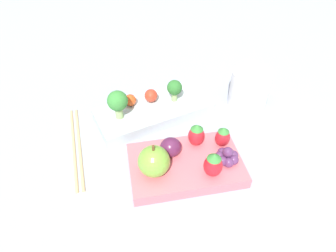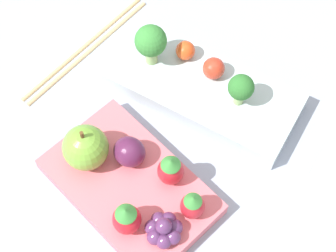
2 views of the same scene
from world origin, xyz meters
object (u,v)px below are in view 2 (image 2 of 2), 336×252
object	(u,v)px
bento_box_fruit	(130,186)
strawberry_0	(192,205)
broccoli_floret_1	(241,88)
plum	(129,152)
broccoli_floret_0	(151,42)
strawberry_1	(171,170)
apple	(86,148)
cherry_tomato_0	(215,69)
bento_box_savoury	(203,90)
grape_cluster	(164,229)
strawberry_2	(127,218)
cherry_tomato_1	(185,50)
chopsticks_pair	(86,48)

from	to	relation	value
bento_box_fruit	strawberry_0	world-z (taller)	strawberry_0
broccoli_floret_1	plum	distance (m)	0.14
broccoli_floret_0	strawberry_1	xyz separation A→B (m)	(0.11, -0.11, -0.02)
apple	strawberry_1	bearing A→B (deg)	23.07
apple	plum	world-z (taller)	apple
cherry_tomato_0	bento_box_savoury	bearing A→B (deg)	-97.76
grape_cluster	strawberry_2	bearing A→B (deg)	-153.43
broccoli_floret_0	cherry_tomato_1	xyz separation A→B (m)	(0.03, 0.03, -0.03)
bento_box_savoury	grape_cluster	world-z (taller)	grape_cluster
cherry_tomato_1	strawberry_0	size ratio (longest dim) A/B	0.59
broccoli_floret_0	apple	size ratio (longest dim) A/B	0.98
plum	grape_cluster	bearing A→B (deg)	-28.26
strawberry_2	plum	world-z (taller)	strawberry_2
chopsticks_pair	strawberry_0	bearing A→B (deg)	-22.09
strawberry_0	chopsticks_pair	world-z (taller)	strawberry_0
apple	grape_cluster	bearing A→B (deg)	-7.67
cherry_tomato_0	cherry_tomato_1	xyz separation A→B (m)	(-0.04, 0.00, -0.00)
broccoli_floret_0	grape_cluster	distance (m)	0.22
strawberry_0	grape_cluster	bearing A→B (deg)	-104.43
bento_box_savoury	bento_box_fruit	world-z (taller)	bento_box_savoury
bento_box_savoury	broccoli_floret_0	distance (m)	0.09
cherry_tomato_1	strawberry_2	xyz separation A→B (m)	(0.08, -0.21, 0.00)
apple	strawberry_1	world-z (taller)	apple
apple	plum	xyz separation A→B (m)	(0.04, 0.03, -0.01)
bento_box_savoury	strawberry_1	bearing A→B (deg)	-70.34
broccoli_floret_0	grape_cluster	size ratio (longest dim) A/B	1.46
plum	grape_cluster	size ratio (longest dim) A/B	0.91
cherry_tomato_1	chopsticks_pair	distance (m)	0.13
broccoli_floret_1	strawberry_2	distance (m)	0.19
broccoli_floret_1	cherry_tomato_1	world-z (taller)	broccoli_floret_1
strawberry_1	chopsticks_pair	size ratio (longest dim) A/B	0.21
bento_box_fruit	chopsticks_pair	xyz separation A→B (m)	(-0.17, 0.11, -0.01)
strawberry_2	broccoli_floret_0	bearing A→B (deg)	121.90
broccoli_floret_0	cherry_tomato_0	world-z (taller)	broccoli_floret_0
strawberry_0	cherry_tomato_1	bearing A→B (deg)	129.18
bento_box_savoury	cherry_tomato_0	distance (m)	0.03
bento_box_savoury	cherry_tomato_0	bearing A→B (deg)	82.24
bento_box_savoury	strawberry_0	size ratio (longest dim) A/B	6.06
bento_box_savoury	bento_box_fruit	xyz separation A→B (m)	(0.01, -0.15, -0.00)
bento_box_fruit	chopsticks_pair	bearing A→B (deg)	146.06
bento_box_fruit	chopsticks_pair	world-z (taller)	bento_box_fruit
strawberry_1	strawberry_0	bearing A→B (deg)	-22.12
cherry_tomato_1	apple	distance (m)	0.17
broccoli_floret_1	plum	bearing A→B (deg)	-112.36
bento_box_fruit	cherry_tomato_1	world-z (taller)	cherry_tomato_1
broccoli_floret_0	strawberry_2	xyz separation A→B (m)	(0.11, -0.18, -0.02)
cherry_tomato_0	strawberry_1	world-z (taller)	strawberry_1
chopsticks_pair	strawberry_2	bearing A→B (deg)	-37.38
broccoli_floret_0	broccoli_floret_1	distance (m)	0.12
broccoli_floret_1	strawberry_1	distance (m)	0.12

